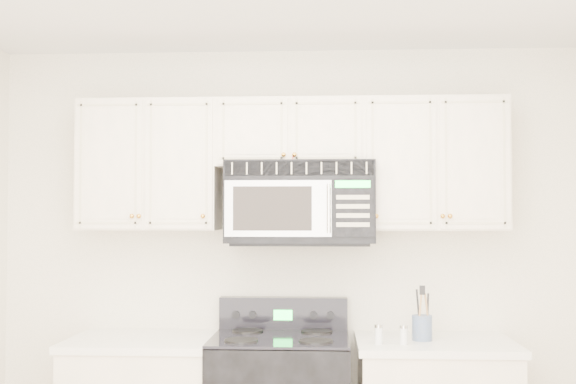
{
  "coord_description": "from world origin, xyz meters",
  "views": [
    {
      "loc": [
        0.21,
        -2.57,
        1.6
      ],
      "look_at": [
        0.0,
        1.3,
        1.73
      ],
      "focal_mm": 45.0,
      "sensor_mm": 36.0,
      "label": 1
    }
  ],
  "objects": [
    {
      "name": "room",
      "position": [
        0.0,
        0.0,
        1.3
      ],
      "size": [
        3.51,
        3.51,
        2.61
      ],
      "color": "olive",
      "rests_on": "ground"
    },
    {
      "name": "upper_cabinets",
      "position": [
        0.0,
        1.58,
        1.93
      ],
      "size": [
        2.44,
        0.37,
        0.75
      ],
      "color": "#FCE8D0",
      "rests_on": "ground"
    },
    {
      "name": "microwave",
      "position": [
        0.06,
        1.54,
        1.68
      ],
      "size": [
        0.83,
        0.47,
        0.46
      ],
      "color": "black",
      "rests_on": "ground"
    },
    {
      "name": "utensil_crock",
      "position": [
        0.73,
        1.43,
        0.99
      ],
      "size": [
        0.11,
        0.11,
        0.29
      ],
      "color": "#505D6F",
      "rests_on": "base_cabinet_right"
    },
    {
      "name": "shaker_salt",
      "position": [
        0.48,
        1.3,
        0.97
      ],
      "size": [
        0.04,
        0.04,
        0.1
      ],
      "color": "silver",
      "rests_on": "base_cabinet_right"
    },
    {
      "name": "shaker_pepper",
      "position": [
        0.61,
        1.29,
        0.97
      ],
      "size": [
        0.04,
        0.04,
        0.1
      ],
      "color": "silver",
      "rests_on": "base_cabinet_right"
    }
  ]
}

